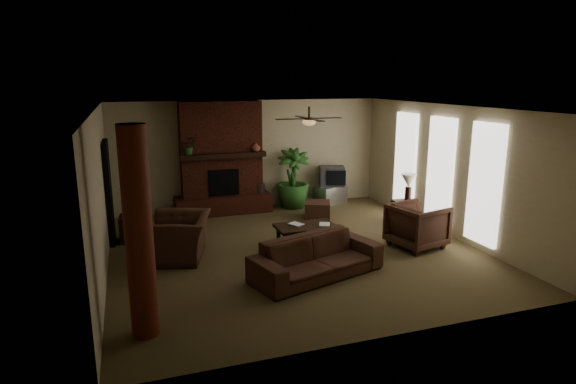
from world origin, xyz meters
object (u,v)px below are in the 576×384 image
object	(u,v)px
coffee_table	(306,228)
tv_stand	(330,195)
floor_plant	(293,191)
log_column	(139,234)
ottoman	(317,210)
floor_vase	(258,194)
side_table_right	(405,213)
lamp_left	(129,195)
lamp_right	(409,183)
side_table_left	(133,228)
armchair_left	(179,230)
sofa	(317,251)
armchair_right	(417,223)

from	to	relation	value
coffee_table	tv_stand	xyz separation A→B (m)	(1.84, 2.96, -0.12)
tv_stand	floor_plant	bearing A→B (deg)	159.14
log_column	coffee_table	bearing A→B (deg)	38.46
ottoman	floor_plant	bearing A→B (deg)	101.93
ottoman	floor_vase	distance (m)	1.68
floor_vase	side_table_right	size ratio (longest dim) A/B	1.40
lamp_left	lamp_right	size ratio (longest dim) A/B	1.00
log_column	tv_stand	bearing A→B (deg)	47.44
lamp_right	side_table_left	bearing A→B (deg)	172.35
log_column	floor_plant	distance (m)	6.88
lamp_left	side_table_right	size ratio (longest dim) A/B	1.18
tv_stand	floor_plant	size ratio (longest dim) A/B	0.55
log_column	lamp_left	xyz separation A→B (m)	(-0.10, 3.96, -0.40)
log_column	armchair_left	world-z (taller)	log_column
coffee_table	sofa	bearing A→B (deg)	-103.60
armchair_right	floor_vase	distance (m)	4.40
ottoman	tv_stand	world-z (taller)	tv_stand
tv_stand	lamp_left	size ratio (longest dim) A/B	1.31
log_column	floor_plant	size ratio (longest dim) A/B	1.81
coffee_table	side_table_left	world-z (taller)	side_table_left
log_column	sofa	world-z (taller)	log_column
floor_vase	lamp_left	distance (m)	3.59
tv_stand	floor_vase	bearing A→B (deg)	157.28
armchair_right	log_column	bearing A→B (deg)	95.33
floor_vase	armchair_right	bearing A→B (deg)	-58.54
log_column	lamp_right	world-z (taller)	log_column
ottoman	lamp_right	size ratio (longest dim) A/B	0.92
armchair_left	coffee_table	xyz separation A→B (m)	(2.51, -0.13, -0.18)
armchair_right	floor_plant	distance (m)	3.96
coffee_table	lamp_right	distance (m)	2.89
armchair_left	side_table_left	size ratio (longest dim) A/B	2.29
coffee_table	side_table_right	bearing A→B (deg)	13.60
floor_plant	side_table_right	distance (m)	3.02
sofa	armchair_right	distance (m)	2.58
floor_vase	lamp_left	size ratio (longest dim) A/B	1.18
armchair_left	ottoman	xyz separation A→B (m)	(3.50, 1.66, -0.35)
coffee_table	lamp_left	xyz separation A→B (m)	(-3.36, 1.37, 0.63)
tv_stand	lamp_left	world-z (taller)	lamp_left
armchair_left	floor_plant	world-z (taller)	armchair_left
ottoman	tv_stand	distance (m)	1.45
side_table_right	ottoman	bearing A→B (deg)	147.23
sofa	coffee_table	size ratio (longest dim) A/B	1.95
ottoman	tv_stand	bearing A→B (deg)	53.90
tv_stand	side_table_left	bearing A→B (deg)	173.75
log_column	side_table_left	bearing A→B (deg)	91.12
sofa	floor_vase	size ratio (longest dim) A/B	3.03
sofa	lamp_right	distance (m)	3.82
tv_stand	ottoman	bearing A→B (deg)	-148.82
floor_plant	lamp_right	xyz separation A→B (m)	(2.01, -2.31, 0.57)
sofa	side_table_left	size ratio (longest dim) A/B	4.25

